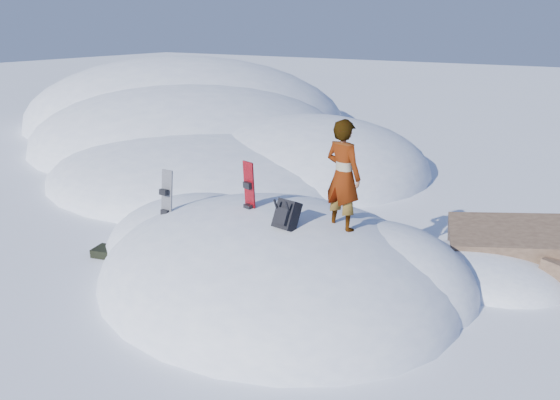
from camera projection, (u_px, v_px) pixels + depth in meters
The scene contains 9 objects.
ground at pixel (273, 283), 10.36m from camera, with size 120.00×120.00×0.00m, color white.
snow_mound at pixel (272, 276), 10.64m from camera, with size 8.00×6.00×3.00m.
snow_ridge at pixel (196, 136), 23.58m from camera, with size 21.50×18.50×6.40m.
rock_outcrop at pixel (511, 270), 10.87m from camera, with size 4.68×4.41×1.68m.
snowboard_red at pixel (249, 199), 9.93m from camera, with size 0.28×0.21×1.43m.
snowboard_dark at pixel (166, 204), 10.73m from camera, with size 0.26×0.21×1.40m.
backpack at pixel (286, 215), 9.07m from camera, with size 0.40×0.51×0.59m.
gear_pile at pixel (112, 251), 11.49m from camera, with size 0.85×0.65×0.22m.
person at pixel (343, 176), 9.10m from camera, with size 0.70×0.46×1.92m, color slate.
Camera 1 is at (5.13, -7.83, 4.72)m, focal length 35.00 mm.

